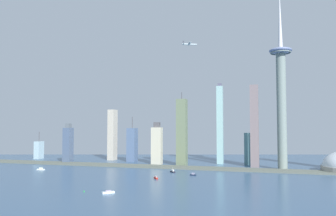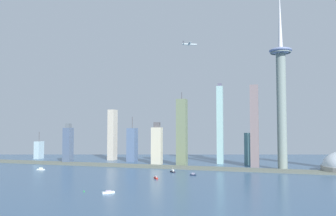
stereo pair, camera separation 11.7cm
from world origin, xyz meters
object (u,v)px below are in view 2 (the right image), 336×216
Objects in this scene: skyscraper_1 at (132,145)px; boat_1 at (173,171)px; skyscraper_2 at (112,135)px; skyscraper_4 at (220,124)px; boat_3 at (156,178)px; skyscraper_5 at (247,149)px; airplane at (189,44)px; skyscraper_3 at (39,150)px; channel_buoy_0 at (84,191)px; skyscraper_6 at (182,132)px; skyscraper_9 at (254,126)px; boat_7 at (193,175)px; observation_tower at (281,88)px; boat_2 at (108,192)px; skyscraper_0 at (68,144)px; skyscraper_7 at (157,145)px; boat_4 at (41,169)px.

skyscraper_1 reaches higher than boat_1.
skyscraper_2 is 0.69× the size of skyscraper_4.
skyscraper_1 is 8.99× the size of boat_3.
airplane is at bearing -125.00° from skyscraper_5.
skyscraper_4 is at bearing 1.59° from skyscraper_3.
channel_buoy_0 is (-115.44, -375.44, -85.62)m from skyscraper_4.
boat_1 is at bearing -41.13° from skyscraper_2.
skyscraper_6 is at bearing -35.90° from boat_1.
skyscraper_5 is 276.92m from boat_3.
skyscraper_6 reaches higher than channel_buoy_0.
skyscraper_9 reaches higher than skyscraper_1.
channel_buoy_0 is at bearing -97.94° from skyscraper_6.
boat_3 is (-123.54, -245.71, -32.37)m from skyscraper_5.
skyscraper_2 is 12.01× the size of boat_7.
boat_1 is 1.12× the size of boat_3.
skyscraper_6 reaches higher than boat_3.
boat_7 is (-76.16, -193.11, -32.49)m from skyscraper_5.
skyscraper_6 is at bearing -173.69° from skyscraper_9.
channel_buoy_0 is 0.09× the size of airplane.
skyscraper_4 is at bearing 40.34° from skyscraper_6.
skyscraper_1 is at bearing 173.39° from skyscraper_9.
boat_3 is at bearing -59.46° from skyscraper_1.
skyscraper_5 is (-69.11, 70.27, -121.42)m from observation_tower.
skyscraper_1 is 0.68× the size of skyscraper_6.
channel_buoy_0 is (-33.20, 0.21, -0.27)m from boat_2.
skyscraper_3 is at bearing 139.25° from airplane.
observation_tower is 302.57m from boat_3.
skyscraper_4 is at bearing 177.59° from skyscraper_5.
observation_tower is 414.30m from skyscraper_2.
observation_tower is at bearing -104.69° from boat_1.
boat_2 is at bearing -115.51° from skyscraper_9.
boat_3 is (-192.65, -175.44, -153.79)m from observation_tower.
boat_2 is at bearing -43.74° from skyscraper_3.
observation_tower is 13.02× the size of airplane.
skyscraper_9 is (-51.90, 28.29, -72.45)m from observation_tower.
skyscraper_5 is (58.59, -2.47, -52.79)m from skyscraper_4.
skyscraper_4 is 270.31m from boat_3.
skyscraper_0 is 366.86m from channel_buoy_0.
observation_tower reaches higher than skyscraper_3.
skyscraper_2 is at bearing 170.71° from skyscraper_9.
skyscraper_2 is 347.95m from skyscraper_9.
skyscraper_3 is 2.56× the size of airplane.
skyscraper_2 is (-62.67, 23.57, 22.57)m from skyscraper_1.
boat_3 is at bearing 37.71° from boat_2.
observation_tower is at bearing 51.23° from channel_buoy_0.
skyscraper_7 reaches higher than boat_2.
observation_tower is at bearing -10.37° from skyscraper_1.
skyscraper_5 is 4.62× the size of boat_4.
boat_2 is at bearing -102.35° from skyscraper_4.
skyscraper_3 is at bearing -178.41° from skyscraper_4.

